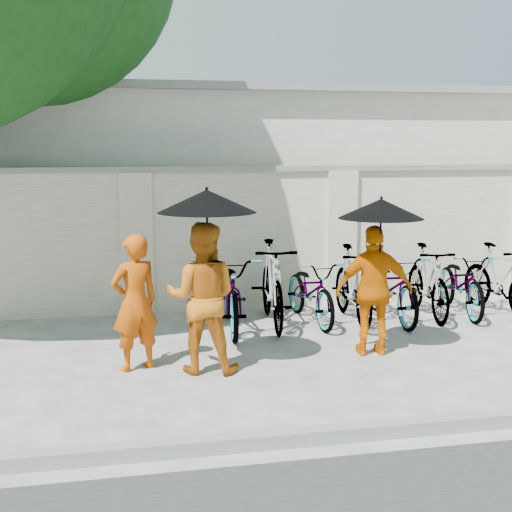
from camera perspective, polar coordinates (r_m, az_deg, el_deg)
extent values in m
plane|color=#B5B3AE|center=(7.47, -0.41, -9.69)|extent=(80.00, 80.00, 0.00)
cube|color=gray|center=(5.90, 3.04, -14.30)|extent=(40.00, 0.16, 0.12)
cube|color=beige|center=(10.51, 1.40, 1.36)|extent=(20.00, 0.30, 2.00)
cube|color=silver|center=(14.37, 1.76, 5.81)|extent=(14.00, 6.00, 3.20)
imported|color=#BD4807|center=(7.65, -9.67, -3.68)|extent=(0.63, 0.53, 1.46)
imported|color=#BE6112|center=(7.49, -4.34, -3.34)|extent=(0.91, 0.79, 1.59)
cylinder|color=black|center=(7.32, -3.92, 0.85)|extent=(0.02, 0.02, 0.91)
cone|color=black|center=(7.27, -3.95, 4.41)|extent=(1.02, 1.02, 0.23)
imported|color=#D96402|center=(8.19, 9.46, -2.74)|extent=(0.92, 0.49, 1.49)
cylinder|color=black|center=(8.04, 9.90, 0.78)|extent=(0.02, 0.02, 0.84)
cone|color=black|center=(7.99, 9.98, 3.76)|extent=(0.95, 0.95, 0.22)
imported|color=gray|center=(9.21, -1.95, -2.87)|extent=(0.86, 1.97, 1.00)
imported|color=gray|center=(9.38, 1.30, -2.27)|extent=(0.72, 1.91, 1.12)
imported|color=gray|center=(9.61, 4.43, -2.78)|extent=(0.70, 1.70, 0.87)
imported|color=gray|center=(9.67, 7.76, -2.29)|extent=(0.59, 1.74, 1.03)
imported|color=gray|center=(9.87, 10.82, -2.42)|extent=(0.64, 1.79, 0.94)
imported|color=gray|center=(10.14, 13.57, -2.00)|extent=(0.66, 1.72, 1.01)
imported|color=gray|center=(10.47, 16.13, -2.08)|extent=(0.82, 1.77, 0.90)
imported|color=gray|center=(10.67, 18.95, -1.77)|extent=(0.68, 1.69, 0.99)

